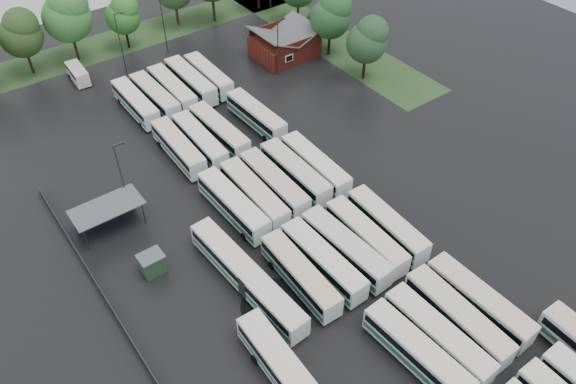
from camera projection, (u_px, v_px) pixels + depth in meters
ground at (338, 275)px, 62.38m from camera, size 160.00×160.00×0.00m
brick_building at (285, 46)px, 96.80m from camera, size 10.07×8.60×5.39m
wash_shed at (106, 208)px, 65.83m from camera, size 8.20×4.20×3.58m
utility_hut at (152, 263)px, 61.85m from camera, size 2.70×2.20×2.62m
grass_strip_north at (115, 43)px, 101.47m from camera, size 80.00×10.00×0.01m
grass_strip_east at (329, 39)px, 102.44m from camera, size 10.00×50.00×0.01m
west_fence at (120, 323)px, 57.01m from camera, size 0.10×50.00×1.20m
bus_r1c1 at (417, 352)px, 53.19m from camera, size 3.13×12.04×3.32m
bus_r1c2 at (438, 336)px, 54.47m from camera, size 2.90×12.20×3.38m
bus_r1c3 at (457, 317)px, 56.03m from camera, size 2.90×12.37×3.43m
bus_r1c4 at (479, 301)px, 57.48m from camera, size 2.81×12.18×3.38m
bus_r2c0 at (300, 275)px, 60.08m from camera, size 2.94×11.92×3.29m
bus_r2c1 at (323, 261)px, 61.45m from camera, size 2.74×12.09×3.36m
bus_r2c2 at (345, 248)px, 62.74m from camera, size 3.17×12.47×3.44m
bus_r2c3 at (366, 237)px, 64.10m from camera, size 2.86×12.00×3.32m
bus_r2c4 at (387, 225)px, 65.48m from camera, size 3.04×12.00×3.31m
bus_r3c0 at (233, 205)px, 67.85m from camera, size 2.86×12.39×3.43m
bus_r3c1 at (254, 194)px, 69.20m from camera, size 2.96×12.42×3.44m
bus_r3c2 at (274, 184)px, 70.68m from camera, size 2.86×12.35×3.42m
bus_r3c3 at (295, 173)px, 72.24m from camera, size 2.72×12.27×3.41m
bus_r3c4 at (315, 165)px, 73.36m from camera, size 2.94×12.28×3.40m
bus_r4c0 at (179, 148)px, 76.14m from camera, size 2.87×11.96×3.31m
bus_r4c1 at (200, 141)px, 77.19m from camera, size 2.90×12.05×3.33m
bus_r4c2 at (219, 131)px, 78.81m from camera, size 2.88×12.29×3.40m
bus_r4c4 at (256, 115)px, 81.69m from camera, size 2.80×11.94×3.31m
bus_r5c0 at (136, 103)px, 84.08m from camera, size 2.58×11.84×3.29m
bus_r5c1 at (155, 96)px, 85.32m from camera, size 2.75×12.03×3.34m
bus_r5c2 at (172, 89)px, 86.71m from camera, size 2.83×12.22×3.39m
bus_r5c3 at (191, 81)px, 88.36m from camera, size 2.77×12.54×3.49m
bus_r5c4 at (209, 76)px, 89.75m from camera, size 2.78×11.91×3.30m
artic_bus_west_b at (247, 277)px, 59.79m from camera, size 3.42×18.07×3.33m
minibus at (78, 74)px, 91.04m from camera, size 2.41×5.85×2.52m
tree_north_1 at (21, 32)px, 88.95m from camera, size 6.82×6.82×11.30m
tree_north_2 at (67, 14)px, 91.21m from camera, size 7.95×7.95×13.16m
tree_north_3 at (123, 14)px, 95.93m from camera, size 5.92×5.92×9.81m
tree_east_0 at (368, 39)px, 88.06m from camera, size 6.48×6.48×10.73m
tree_east_1 at (332, 15)px, 93.50m from camera, size 6.88×6.88×11.39m
tree_east_2 at (320, 17)px, 98.94m from camera, size 4.35×4.32×7.16m
lamp_post_ne at (279, 43)px, 89.70m from camera, size 1.50×0.29×9.74m
lamp_post_nw at (122, 173)px, 66.23m from camera, size 1.53×0.30×9.95m
lamp_post_back_w at (120, 39)px, 89.92m from camera, size 1.60×0.31×10.37m
lamp_post_back_e at (164, 23)px, 95.19m from camera, size 1.48×0.29×9.59m
puddle_1 at (544, 382)px, 52.92m from camera, size 2.79×2.79×0.01m
puddle_2 at (276, 306)px, 59.25m from camera, size 7.51×7.51×0.01m
puddle_3 at (387, 261)px, 63.83m from camera, size 4.40×4.40×0.01m
puddle_4 at (563, 327)px, 57.34m from camera, size 2.28×2.28×0.01m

